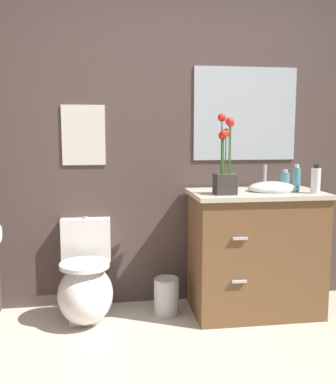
% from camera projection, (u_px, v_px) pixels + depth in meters
% --- Properties ---
extents(wall_back, '(4.18, 0.05, 2.50)m').
position_uv_depth(wall_back, '(205.00, 140.00, 3.34)').
color(wall_back, '#4C3D38').
rests_on(wall_back, ground_plane).
extents(toilet, '(0.38, 0.59, 0.69)m').
position_uv_depth(toilet, '(86.00, 286.00, 3.05)').
color(toilet, white).
rests_on(toilet, ground_plane).
extents(vanity_cabinet, '(0.94, 0.56, 1.07)m').
position_uv_depth(vanity_cabinet, '(255.00, 250.00, 3.17)').
color(vanity_cabinet, brown).
rests_on(vanity_cabinet, ground_plane).
extents(flower_vase, '(0.14, 0.14, 0.55)m').
position_uv_depth(flower_vase, '(225.00, 168.00, 2.96)').
color(flower_vase, '#38332D').
rests_on(flower_vase, vanity_cabinet).
extents(soap_bottle, '(0.07, 0.07, 0.15)m').
position_uv_depth(soap_bottle, '(285.00, 180.00, 3.25)').
color(soap_bottle, teal).
rests_on(soap_bottle, vanity_cabinet).
extents(lotion_bottle, '(0.06, 0.06, 0.20)m').
position_uv_depth(lotion_bottle, '(316.00, 180.00, 3.01)').
color(lotion_bottle, white).
rests_on(lotion_bottle, vanity_cabinet).
extents(hand_wash_bottle, '(0.06, 0.06, 0.19)m').
position_uv_depth(hand_wash_bottle, '(296.00, 179.00, 3.10)').
color(hand_wash_bottle, teal).
rests_on(hand_wash_bottle, vanity_cabinet).
extents(trash_bin, '(0.18, 0.18, 0.27)m').
position_uv_depth(trash_bin, '(166.00, 296.00, 3.15)').
color(trash_bin, '#B7B7BC').
rests_on(trash_bin, ground_plane).
extents(wall_poster, '(0.31, 0.01, 0.44)m').
position_uv_depth(wall_poster, '(84.00, 135.00, 3.18)').
color(wall_poster, silver).
extents(wall_mirror, '(0.80, 0.01, 0.70)m').
position_uv_depth(wall_mirror, '(245.00, 114.00, 3.33)').
color(wall_mirror, '#B2BCC6').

